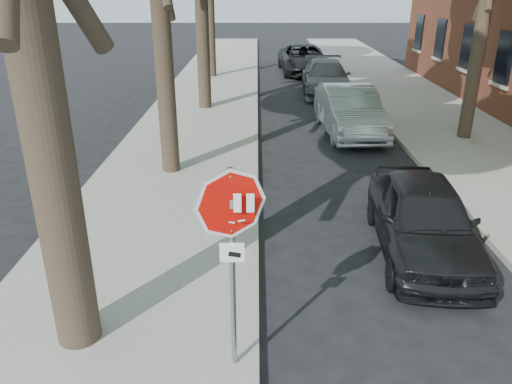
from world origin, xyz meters
TOP-DOWN VIEW (x-y plane):
  - ground at (0.00, 0.00)m, footprint 120.00×120.00m
  - sidewalk_left at (-2.50, 12.00)m, footprint 4.00×55.00m
  - sidewalk_right at (6.00, 12.00)m, footprint 4.00×55.00m
  - curb_left at (-0.45, 12.00)m, footprint 0.12×55.00m
  - curb_right at (3.95, 12.00)m, footprint 0.12×55.00m
  - stop_sign at (-0.70, -0.03)m, footprint 0.76×0.34m
  - car_a at (2.53, 3.02)m, footprint 1.92×4.10m
  - car_b at (2.54, 10.77)m, footprint 1.82×4.62m
  - car_c at (2.60, 17.07)m, footprint 2.23×4.97m
  - car_d at (2.13, 22.51)m, footprint 2.67×5.43m

SIDE VIEW (x-z plane):
  - ground at x=0.00m, z-range 0.00..0.00m
  - sidewalk_left at x=-2.50m, z-range 0.00..0.12m
  - sidewalk_right at x=6.00m, z-range 0.00..0.12m
  - curb_left at x=-0.45m, z-range 0.00..0.13m
  - curb_right at x=3.95m, z-range 0.00..0.13m
  - car_a at x=2.53m, z-range 0.00..1.36m
  - car_c at x=2.60m, z-range 0.00..1.42m
  - car_d at x=2.13m, z-range 0.00..1.48m
  - car_b at x=2.54m, z-range 0.00..1.50m
  - stop_sign at x=-0.70m, z-range 0.64..3.25m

